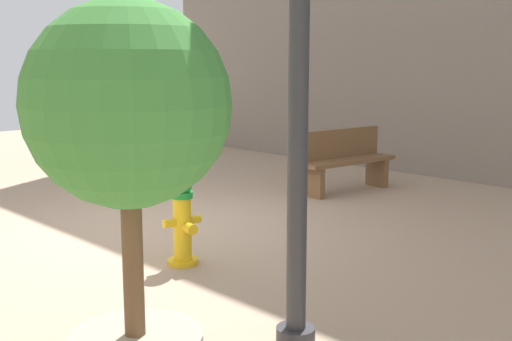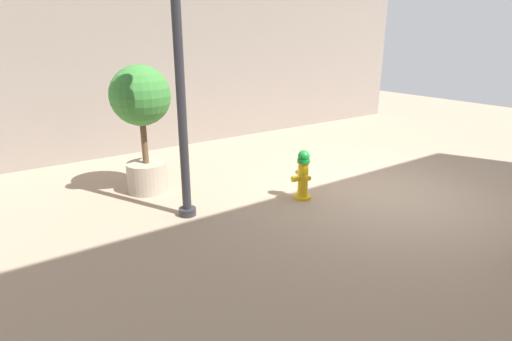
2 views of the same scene
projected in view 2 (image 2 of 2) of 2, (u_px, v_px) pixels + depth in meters
The scene contains 4 objects.
ground_plane at pixel (386, 193), 7.58m from camera, with size 23.40×23.40×0.00m, color tan.
fire_hydrant at pixel (303, 175), 7.22m from camera, with size 0.41×0.38×0.89m.
planter_tree at pixel (142, 113), 7.25m from camera, with size 1.06×1.06×2.30m.
street_lamp at pixel (179, 58), 5.91m from camera, with size 0.36×0.36×3.98m.
Camera 2 is at (-4.40, 6.02, 2.79)m, focal length 28.94 mm.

